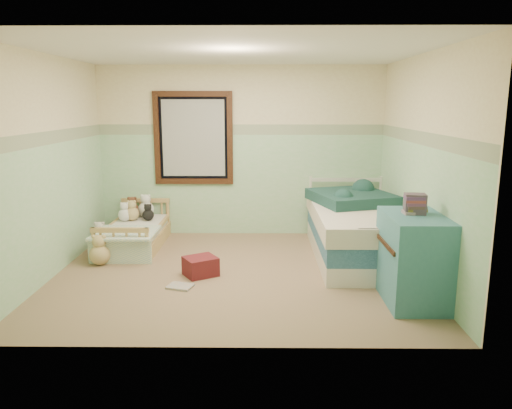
{
  "coord_description": "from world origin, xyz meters",
  "views": [
    {
      "loc": [
        0.3,
        -5.47,
        1.96
      ],
      "look_at": [
        0.24,
        0.35,
        0.75
      ],
      "focal_mm": 34.34,
      "sensor_mm": 36.0,
      "label": 1
    }
  ],
  "objects_px": {
    "plush_floor_cream": "(100,238)",
    "plush_floor_tan": "(100,255)",
    "toddler_bed_frame": "(135,240)",
    "dresser": "(413,258)",
    "floor_book": "(180,286)",
    "twin_bed_frame": "(358,249)",
    "red_pillow": "(201,266)"
  },
  "relations": [
    {
      "from": "toddler_bed_frame",
      "to": "red_pillow",
      "type": "xyz_separation_m",
      "value": [
        1.05,
        -1.14,
        0.02
      ]
    },
    {
      "from": "dresser",
      "to": "toddler_bed_frame",
      "type": "bearing_deg",
      "value": 150.38
    },
    {
      "from": "toddler_bed_frame",
      "to": "plush_floor_tan",
      "type": "height_order",
      "value": "plush_floor_tan"
    },
    {
      "from": "plush_floor_cream",
      "to": "floor_book",
      "type": "relative_size",
      "value": 0.88
    },
    {
      "from": "plush_floor_tan",
      "to": "dresser",
      "type": "xyz_separation_m",
      "value": [
        3.5,
        -1.08,
        0.31
      ]
    },
    {
      "from": "toddler_bed_frame",
      "to": "dresser",
      "type": "xyz_separation_m",
      "value": [
        3.26,
        -1.85,
        0.35
      ]
    },
    {
      "from": "plush_floor_cream",
      "to": "plush_floor_tan",
      "type": "distance_m",
      "value": 0.86
    },
    {
      "from": "red_pillow",
      "to": "floor_book",
      "type": "relative_size",
      "value": 1.32
    },
    {
      "from": "plush_floor_tan",
      "to": "twin_bed_frame",
      "type": "relative_size",
      "value": 0.12
    },
    {
      "from": "floor_book",
      "to": "plush_floor_cream",
      "type": "bearing_deg",
      "value": 147.49
    },
    {
      "from": "dresser",
      "to": "plush_floor_cream",
      "type": "bearing_deg",
      "value": 153.17
    },
    {
      "from": "dresser",
      "to": "floor_book",
      "type": "xyz_separation_m",
      "value": [
        -2.39,
        0.32,
        -0.43
      ]
    },
    {
      "from": "plush_floor_cream",
      "to": "twin_bed_frame",
      "type": "relative_size",
      "value": 0.11
    },
    {
      "from": "red_pillow",
      "to": "floor_book",
      "type": "xyz_separation_m",
      "value": [
        -0.18,
        -0.39,
        -0.1
      ]
    },
    {
      "from": "plush_floor_cream",
      "to": "plush_floor_tan",
      "type": "xyz_separation_m",
      "value": [
        0.26,
        -0.82,
        0.01
      ]
    },
    {
      "from": "dresser",
      "to": "floor_book",
      "type": "height_order",
      "value": "dresser"
    },
    {
      "from": "toddler_bed_frame",
      "to": "floor_book",
      "type": "xyz_separation_m",
      "value": [
        0.87,
        -1.53,
        -0.08
      ]
    },
    {
      "from": "plush_floor_tan",
      "to": "twin_bed_frame",
      "type": "distance_m",
      "value": 3.25
    },
    {
      "from": "plush_floor_tan",
      "to": "red_pillow",
      "type": "relative_size",
      "value": 0.74
    },
    {
      "from": "red_pillow",
      "to": "floor_book",
      "type": "distance_m",
      "value": 0.44
    },
    {
      "from": "plush_floor_cream",
      "to": "floor_book",
      "type": "distance_m",
      "value": 2.1
    },
    {
      "from": "plush_floor_tan",
      "to": "dresser",
      "type": "bearing_deg",
      "value": -17.17
    },
    {
      "from": "toddler_bed_frame",
      "to": "floor_book",
      "type": "bearing_deg",
      "value": -60.31
    },
    {
      "from": "plush_floor_cream",
      "to": "floor_book",
      "type": "xyz_separation_m",
      "value": [
        1.38,
        -1.58,
        -0.1
      ]
    },
    {
      "from": "twin_bed_frame",
      "to": "plush_floor_cream",
      "type": "bearing_deg",
      "value": 172.04
    },
    {
      "from": "toddler_bed_frame",
      "to": "plush_floor_cream",
      "type": "height_order",
      "value": "plush_floor_cream"
    },
    {
      "from": "toddler_bed_frame",
      "to": "plush_floor_cream",
      "type": "relative_size",
      "value": 6.26
    },
    {
      "from": "toddler_bed_frame",
      "to": "dresser",
      "type": "distance_m",
      "value": 3.77
    },
    {
      "from": "toddler_bed_frame",
      "to": "twin_bed_frame",
      "type": "relative_size",
      "value": 0.66
    },
    {
      "from": "toddler_bed_frame",
      "to": "red_pillow",
      "type": "relative_size",
      "value": 4.16
    },
    {
      "from": "plush_floor_cream",
      "to": "plush_floor_tan",
      "type": "height_order",
      "value": "plush_floor_tan"
    },
    {
      "from": "twin_bed_frame",
      "to": "floor_book",
      "type": "bearing_deg",
      "value": -152.85
    }
  ]
}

